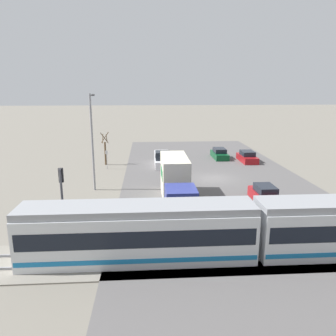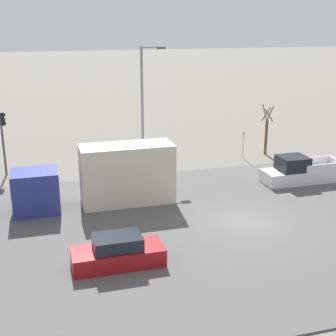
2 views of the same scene
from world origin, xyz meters
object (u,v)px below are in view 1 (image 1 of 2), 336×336
at_px(sedan_car_1, 265,195).
at_px(traffic_light_pole, 62,193).
at_px(sedan_car_0, 247,157).
at_px(no_parking_sign, 107,158).
at_px(box_truck, 176,183).
at_px(light_rail_tram, 255,230).
at_px(sedan_car_2, 219,154).
at_px(pickup_truck, 162,160).
at_px(street_tree, 105,150).
at_px(street_lamp_near_crossing, 92,136).

distance_m(sedan_car_1, traffic_light_pole, 17.12).
xyz_separation_m(sedan_car_0, no_parking_sign, (18.64, 2.70, 0.73)).
distance_m(box_truck, no_parking_sign, 14.80).
bearing_deg(traffic_light_pole, light_rail_tram, 163.57).
bearing_deg(no_parking_sign, sedan_car_2, -161.35).
xyz_separation_m(light_rail_tram, no_parking_sign, (11.30, -22.62, -0.30)).
bearing_deg(sedan_car_2, box_truck, 66.26).
bearing_deg(sedan_car_0, traffic_light_pole, 48.44).
bearing_deg(sedan_car_1, light_rail_tram, 66.50).
bearing_deg(no_parking_sign, sedan_car_0, -171.77).
bearing_deg(sedan_car_0, sedan_car_2, -37.18).
height_order(pickup_truck, sedan_car_2, pickup_truck).
xyz_separation_m(sedan_car_1, no_parking_sign, (15.29, -13.43, 0.72)).
relative_size(light_rail_tram, no_parking_sign, 11.72).
height_order(light_rail_tram, traffic_light_pole, traffic_light_pole).
relative_size(sedan_car_1, traffic_light_pole, 0.91).
distance_m(box_truck, street_tree, 17.08).
bearing_deg(sedan_car_2, light_rail_tram, 81.69).
relative_size(sedan_car_0, no_parking_sign, 1.91).
bearing_deg(light_rail_tram, street_tree, -64.81).
distance_m(sedan_car_1, no_parking_sign, 20.37).
bearing_deg(traffic_light_pole, sedan_car_1, -160.49).
xyz_separation_m(sedan_car_2, traffic_light_pole, (16.04, 24.28, 2.45)).
relative_size(sedan_car_0, street_tree, 1.03).
bearing_deg(no_parking_sign, light_rail_tram, 116.53).
distance_m(traffic_light_pole, street_lamp_near_crossing, 10.89).
bearing_deg(box_truck, street_lamp_near_crossing, -29.34).
distance_m(light_rail_tram, street_lamp_near_crossing, 18.64).
distance_m(box_truck, sedan_car_0, 19.12).
height_order(light_rail_tram, box_truck, light_rail_tram).
xyz_separation_m(box_truck, street_tree, (7.92, -15.13, 0.14)).
xyz_separation_m(pickup_truck, street_lamp_near_crossing, (7.24, 9.74, 4.52)).
bearing_deg(street_lamp_near_crossing, no_parking_sign, -91.67).
distance_m(pickup_truck, sedan_car_0, 11.73).
height_order(pickup_truck, street_tree, street_tree).
bearing_deg(street_tree, street_lamp_near_crossing, 91.11).
xyz_separation_m(light_rail_tram, sedan_car_1, (-4.00, -9.19, -1.01)).
xyz_separation_m(light_rail_tram, street_lamp_near_crossing, (11.54, -14.18, 3.62)).
bearing_deg(light_rail_tram, street_lamp_near_crossing, -50.86).
height_order(box_truck, street_tree, street_tree).
bearing_deg(no_parking_sign, box_truck, 120.30).
bearing_deg(traffic_light_pole, street_tree, -90.61).
relative_size(street_lamp_near_crossing, no_parking_sign, 4.03).
xyz_separation_m(light_rail_tram, sedan_car_2, (-4.06, -27.81, -1.04)).
xyz_separation_m(street_tree, street_lamp_near_crossing, (-0.21, 10.80, 3.37)).
xyz_separation_m(box_truck, sedan_car_2, (-7.89, -17.95, -1.15)).
relative_size(pickup_truck, street_tree, 1.36).
relative_size(pickup_truck, sedan_car_2, 1.27).
height_order(sedan_car_2, street_lamp_near_crossing, street_lamp_near_crossing).
distance_m(pickup_truck, street_tree, 7.61).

